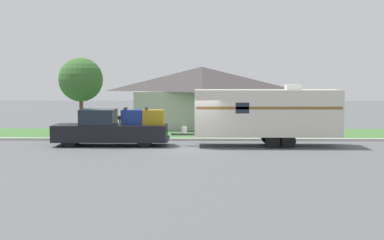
{
  "coord_description": "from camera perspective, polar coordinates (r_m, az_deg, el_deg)",
  "views": [
    {
      "loc": [
        0.3,
        -27.4,
        3.63
      ],
      "look_at": [
        -0.21,
        1.28,
        1.4
      ],
      "focal_mm": 50.0,
      "sensor_mm": 36.0,
      "label": 1
    }
  ],
  "objects": [
    {
      "name": "ground_plane",
      "position": [
        27.64,
        0.39,
        -3.1
      ],
      "size": [
        120.0,
        120.0,
        0.0
      ],
      "primitive_type": "plane",
      "color": "#515456"
    },
    {
      "name": "lawn_strip",
      "position": [
        34.98,
        0.52,
        -1.48
      ],
      "size": [
        80.0,
        7.0,
        0.03
      ],
      "color": "#3D6B33",
      "rests_on": "ground_plane"
    },
    {
      "name": "travel_trailer",
      "position": [
        28.95,
        7.99,
        0.76
      ],
      "size": [
        9.0,
        2.22,
        3.31
      ],
      "color": "black",
      "rests_on": "ground_plane"
    },
    {
      "name": "tree_in_yard",
      "position": [
        34.37,
        -11.77,
        4.22
      ],
      "size": [
        2.77,
        2.77,
        4.95
      ],
      "color": "brown",
      "rests_on": "ground_plane"
    },
    {
      "name": "pickup_truck",
      "position": [
        29.21,
        -8.57,
        -0.94
      ],
      "size": [
        6.2,
        1.94,
        2.07
      ],
      "color": "black",
      "rests_on": "ground_plane"
    },
    {
      "name": "mailbox",
      "position": [
        32.7,
        -7.73,
        -0.12
      ],
      "size": [
        0.48,
        0.2,
        1.37
      ],
      "color": "brown",
      "rests_on": "ground_plane"
    },
    {
      "name": "house_across_street",
      "position": [
        39.73,
        1.08,
        2.58
      ],
      "size": [
        10.19,
        6.68,
        4.51
      ],
      "color": "#B2B2A8",
      "rests_on": "ground_plane"
    },
    {
      "name": "curb_strip",
      "position": [
        31.35,
        0.47,
        -2.07
      ],
      "size": [
        80.0,
        0.3,
        0.14
      ],
      "color": "beige",
      "rests_on": "ground_plane"
    }
  ]
}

